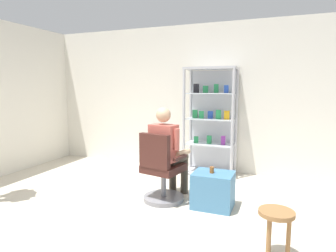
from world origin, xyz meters
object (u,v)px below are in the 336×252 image
at_px(storage_crate, 213,190).
at_px(seated_shopkeeper, 168,148).
at_px(tea_glass, 212,170).
at_px(wooden_stool, 276,221).
at_px(office_chair, 161,174).
at_px(display_cabinet_main, 211,120).

bearing_deg(storage_crate, seated_shopkeeper, 172.93).
bearing_deg(tea_glass, wooden_stool, -48.53).
height_order(office_chair, wooden_stool, office_chair).
height_order(office_chair, storage_crate, office_chair).
relative_size(display_cabinet_main, office_chair, 1.98).
bearing_deg(seated_shopkeeper, display_cabinet_main, 79.03).
bearing_deg(wooden_stool, office_chair, 150.21).
height_order(display_cabinet_main, office_chair, display_cabinet_main).
distance_m(seated_shopkeeper, wooden_stool, 1.80).
bearing_deg(wooden_stool, seated_shopkeeper, 145.19).
bearing_deg(display_cabinet_main, tea_glass, -76.01).
height_order(office_chair, seated_shopkeeper, seated_shopkeeper).
relative_size(office_chair, tea_glass, 11.76).
distance_m(storage_crate, wooden_stool, 1.22).
height_order(storage_crate, tea_glass, tea_glass).
relative_size(storage_crate, wooden_stool, 1.12).
distance_m(display_cabinet_main, wooden_stool, 2.76).
xyz_separation_m(office_chair, tea_glass, (0.68, 0.06, 0.11)).
height_order(seated_shopkeeper, wooden_stool, seated_shopkeeper).
relative_size(storage_crate, tea_glass, 6.26).
distance_m(display_cabinet_main, storage_crate, 1.71).
bearing_deg(seated_shopkeeper, tea_glass, -8.70).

